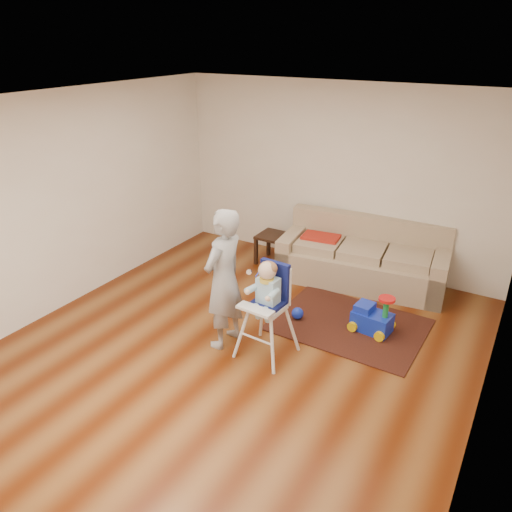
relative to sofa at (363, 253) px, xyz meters
The scene contains 9 objects.
ground 2.42m from the sofa, 105.17° to the right, with size 5.50×5.50×0.00m, color #511D06.
room_envelope 2.36m from the sofa, 109.36° to the right, with size 5.04×5.52×2.72m.
sofa is the anchor object (origin of this frame).
side_table 1.42m from the sofa, behind, with size 0.46×0.46×0.46m, color black, non-canonical shape.
area_rug 1.30m from the sofa, 76.54° to the right, with size 1.77×1.33×0.01m, color black.
ride_on_toy 1.32m from the sofa, 64.59° to the right, with size 0.45×0.32×0.50m, color #142CC3, non-canonical shape.
toy_ball 1.47m from the sofa, 102.95° to the right, with size 0.15×0.15×0.15m, color #142CC3.
high_chair 2.24m from the sofa, 97.66° to the right, with size 0.56×0.56×1.14m.
adult 2.43m from the sofa, 109.93° to the right, with size 0.59×0.39×1.63m, color gray.
Camera 1 is at (2.59, -3.98, 3.29)m, focal length 35.00 mm.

